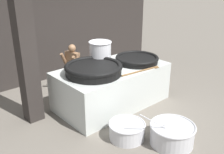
% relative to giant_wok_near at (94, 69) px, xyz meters
% --- Properties ---
extents(ground_plane, '(60.00, 60.00, 0.00)m').
position_rel_giant_wok_near_xyz_m(ground_plane, '(0.62, 0.05, -1.15)').
color(ground_plane, slate).
extents(back_wall, '(8.14, 0.24, 3.30)m').
position_rel_giant_wok_near_xyz_m(back_wall, '(0.62, 2.84, 0.50)').
color(back_wall, '#2D2826').
rests_on(back_wall, ground_plane).
extents(support_pillar, '(0.37, 0.37, 3.30)m').
position_rel_giant_wok_near_xyz_m(support_pillar, '(-1.27, 0.73, 0.50)').
color(support_pillar, '#2D2826').
rests_on(support_pillar, ground_plane).
extents(hearth_platform, '(2.84, 1.55, 1.02)m').
position_rel_giant_wok_near_xyz_m(hearth_platform, '(0.62, 0.05, -0.64)').
color(hearth_platform, silver).
rests_on(hearth_platform, ground_plane).
extents(giant_wok_near, '(1.37, 1.37, 0.25)m').
position_rel_giant_wok_near_xyz_m(giant_wok_near, '(0.00, 0.00, 0.00)').
color(giant_wok_near, black).
rests_on(giant_wok_near, hearth_platform).
extents(giant_wok_far, '(1.15, 1.15, 0.18)m').
position_rel_giant_wok_near_xyz_m(giant_wok_far, '(1.39, -0.09, -0.04)').
color(giant_wok_far, black).
rests_on(giant_wok_far, hearth_platform).
extents(stock_pot, '(0.60, 0.60, 0.59)m').
position_rel_giant_wok_near_xyz_m(stock_pot, '(0.62, 0.51, 0.17)').
color(stock_pot, silver).
rests_on(stock_pot, hearth_platform).
extents(stirring_paddle, '(1.13, 0.20, 0.04)m').
position_rel_giant_wok_near_xyz_m(stirring_paddle, '(1.00, -0.63, -0.12)').
color(stirring_paddle, brown).
rests_on(stirring_paddle, hearth_platform).
extents(cook, '(0.40, 0.58, 1.46)m').
position_rel_giant_wok_near_xyz_m(cook, '(0.20, 1.21, -0.36)').
color(cook, '#8C6647').
rests_on(cook, ground_plane).
extents(prep_bowl_vegetables, '(1.14, 0.93, 0.80)m').
position_rel_giant_wok_near_xyz_m(prep_bowl_vegetables, '(0.38, -2.05, -0.91)').
color(prep_bowl_vegetables, silver).
rests_on(prep_bowl_vegetables, ground_plane).
extents(prep_bowl_meat, '(0.78, 0.78, 0.36)m').
position_rel_giant_wok_near_xyz_m(prep_bowl_meat, '(-0.18, -1.32, -0.95)').
color(prep_bowl_meat, silver).
rests_on(prep_bowl_meat, ground_plane).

